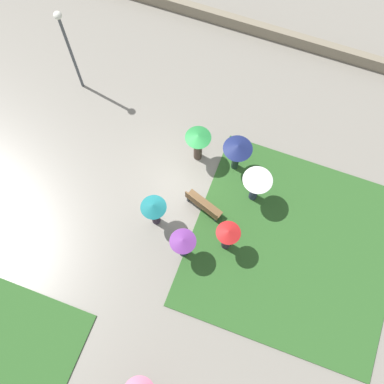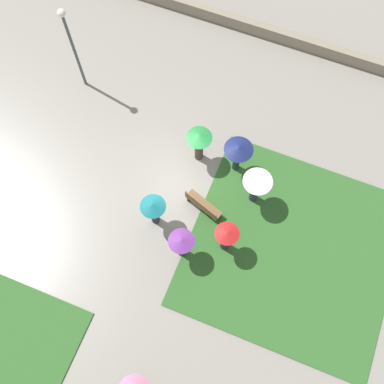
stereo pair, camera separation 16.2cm
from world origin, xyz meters
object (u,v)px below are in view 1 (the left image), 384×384
Objects in this scene: crowd_person_teal at (154,210)px; crowd_person_navy at (238,150)px; crowd_person_purple at (183,244)px; crowd_person_white at (257,183)px; crowd_person_green at (198,142)px; lamp_post at (67,42)px; park_bench at (203,205)px; crowd_person_red at (228,236)px.

crowd_person_navy is at bearing 60.30° from crowd_person_teal.
crowd_person_purple is 4.22m from crowd_person_navy.
crowd_person_white reaches higher than crowd_person_green.
crowd_person_green is at bearing 83.47° from crowd_person_teal.
lamp_post is at bearing 46.28° from crowd_person_purple.
lamp_post reaches higher than crowd_person_purple.
crowd_person_teal is at bearing -8.29° from crowd_person_white.
lamp_post is at bearing 142.19° from crowd_person_teal.
crowd_person_purple is 0.97× the size of crowd_person_teal.
park_bench is at bearing 38.26° from crowd_person_teal.
crowd_person_teal is at bearing 74.56° from crowd_person_navy.
crowd_person_navy is at bearing -85.98° from park_bench.
crowd_person_teal is at bearing -98.55° from crowd_person_green.
crowd_person_teal is 3.96m from crowd_person_navy.
crowd_person_red is (-1.34, 1.09, 0.73)m from park_bench.
crowd_person_green is (1.01, -2.15, 0.81)m from park_bench.
crowd_person_white is at bearing -18.04° from crowd_person_green.
lamp_post is 2.36× the size of crowd_person_navy.
crowd_person_white reaches higher than crowd_person_navy.
crowd_person_green is 1.03× the size of crowd_person_teal.
park_bench is at bearing -7.49° from crowd_person_purple.
crowd_person_white is 1.04× the size of crowd_person_green.
lamp_post is 2.53× the size of crowd_person_teal.
park_bench is 0.85× the size of crowd_person_navy.
crowd_person_green is at bearing 20.27° from crowd_person_navy.
crowd_person_red is at bearing -64.47° from crowd_person_purple.
crowd_person_white reaches higher than park_bench.
crowd_person_red is at bearing 150.45° from lamp_post.
crowd_person_teal reaches higher than park_bench.
park_bench is 0.85× the size of crowd_person_white.
crowd_person_green is at bearing 165.91° from lamp_post.
crowd_person_purple is 1.70m from crowd_person_teal.
lamp_post is 9.79m from crowd_person_red.
crowd_person_white is 2.34m from crowd_person_red.
park_bench is 0.36× the size of lamp_post.
crowd_person_teal is at bearing 53.87° from park_bench.
crowd_person_white is at bearing -141.50° from crowd_person_red.
crowd_person_white is 2.87m from crowd_person_green.
lamp_post is at bearing -59.21° from crowd_person_white.
crowd_person_navy is at bearing -85.98° from crowd_person_white.
lamp_post is 7.44m from crowd_person_teal.
lamp_post is at bearing 167.03° from crowd_person_green.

